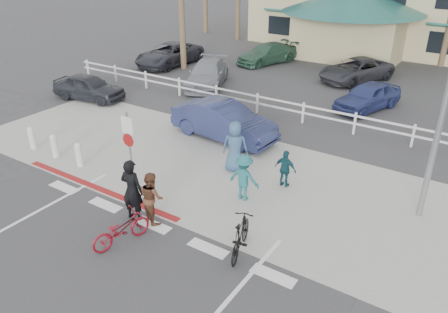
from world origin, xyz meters
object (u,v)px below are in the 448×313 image
Objects in this scene: bike_red at (121,230)px; car_red_compact at (89,87)px; car_white_sedan at (224,121)px; sign_post at (130,144)px; bike_black at (241,236)px.

car_red_compact is at bearing -22.71° from bike_red.
car_white_sedan reaches higher than bike_red.
bike_red is 7.79m from car_white_sedan.
car_white_sedan is at bearing 83.52° from sign_post.
bike_black is at bearing -13.61° from sign_post.
car_white_sedan is (0.56, 4.92, -0.68)m from sign_post.
sign_post is 5.34m from bike_black.
car_red_compact is (-8.70, 0.35, -0.10)m from car_white_sedan.
bike_red is 3.30m from bike_black.
bike_red is 13.02m from car_red_compact.
sign_post is 0.74× the size of car_red_compact.
car_white_sedan reaches higher than car_red_compact.
sign_post reaches higher than bike_red.
car_red_compact reaches higher than bike_black.
bike_red is at bearing 9.88° from bike_black.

